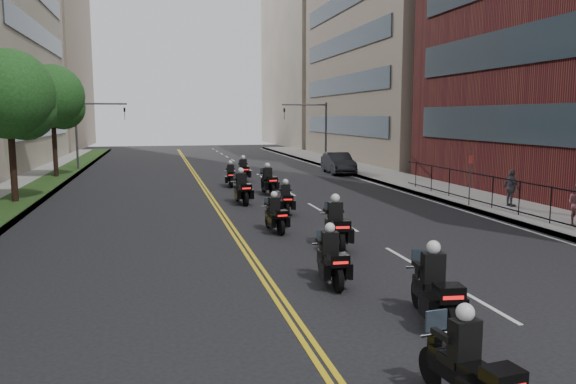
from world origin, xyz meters
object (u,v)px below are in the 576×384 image
at_px(motorcycle_7, 268,182).
at_px(parked_sedan, 338,163).
at_px(motorcycle_1, 435,291).
at_px(motorcycle_5, 286,200).
at_px(pedestrian_c, 511,188).
at_px(motorcycle_8, 231,176).
at_px(motorcycle_9, 244,171).
at_px(motorcycle_2, 331,260).
at_px(motorcycle_4, 275,216).
at_px(motorcycle_3, 336,227).
at_px(motorcycle_6, 242,190).
at_px(motorcycle_0, 469,371).

xyz_separation_m(motorcycle_7, parked_sedan, (7.54, 10.23, 0.10)).
bearing_deg(motorcycle_7, motorcycle_1, -95.84).
relative_size(motorcycle_5, pedestrian_c, 1.22).
bearing_deg(motorcycle_8, motorcycle_9, 69.49).
height_order(motorcycle_5, pedestrian_c, pedestrian_c).
distance_m(motorcycle_2, motorcycle_4, 6.93).
xyz_separation_m(motorcycle_3, pedestrian_c, (10.56, 5.67, 0.30)).
bearing_deg(motorcycle_5, parked_sedan, 71.40).
xyz_separation_m(motorcycle_3, motorcycle_7, (0.34, 13.37, -0.02)).
bearing_deg(motorcycle_4, motorcycle_3, -71.68).
bearing_deg(motorcycle_3, motorcycle_7, 94.62).
xyz_separation_m(motorcycle_3, motorcycle_4, (-1.42, 3.10, -0.11)).
relative_size(motorcycle_4, motorcycle_6, 0.86).
bearing_deg(motorcycle_6, motorcycle_3, -85.95).
bearing_deg(parked_sedan, motorcycle_1, -100.86).
bearing_deg(motorcycle_7, motorcycle_3, -96.10).
bearing_deg(motorcycle_7, pedestrian_c, -41.65).
bearing_deg(motorcycle_0, parked_sedan, 67.58).
xyz_separation_m(motorcycle_2, motorcycle_6, (-0.25, 14.14, 0.08)).
relative_size(motorcycle_2, pedestrian_c, 1.26).
bearing_deg(motorcycle_1, pedestrian_c, 56.89).
xyz_separation_m(motorcycle_4, parked_sedan, (9.30, 20.50, 0.19)).
distance_m(motorcycle_1, motorcycle_6, 17.42).
relative_size(motorcycle_3, motorcycle_6, 1.01).
height_order(motorcycle_0, motorcycle_3, motorcycle_3).
distance_m(motorcycle_3, motorcycle_4, 3.42).
height_order(motorcycle_3, motorcycle_4, motorcycle_3).
distance_m(motorcycle_3, motorcycle_5, 6.91).
relative_size(motorcycle_0, motorcycle_9, 0.94).
bearing_deg(motorcycle_4, motorcycle_8, 83.06).
distance_m(motorcycle_1, parked_sedan, 31.66).
height_order(motorcycle_1, motorcycle_3, motorcycle_3).
bearing_deg(motorcycle_8, motorcycle_1, -83.41).
xyz_separation_m(motorcycle_0, motorcycle_6, (-0.29, 20.81, 0.07)).
xyz_separation_m(motorcycle_1, motorcycle_4, (-1.34, 10.14, -0.09)).
bearing_deg(motorcycle_5, motorcycle_8, 103.22).
relative_size(motorcycle_4, motorcycle_9, 0.89).
distance_m(motorcycle_2, motorcycle_7, 17.29).
bearing_deg(motorcycle_1, motorcycle_2, 118.91).
height_order(motorcycle_4, motorcycle_5, motorcycle_5).
xyz_separation_m(motorcycle_2, motorcycle_5, (1.25, 10.74, -0.02)).
height_order(motorcycle_5, motorcycle_8, motorcycle_8).
relative_size(motorcycle_2, motorcycle_9, 0.93).
relative_size(motorcycle_2, parked_sedan, 0.45).
bearing_deg(motorcycle_3, motorcycle_4, 120.74).
height_order(motorcycle_1, motorcycle_4, motorcycle_1).
distance_m(motorcycle_1, motorcycle_7, 20.41).
xyz_separation_m(motorcycle_2, pedestrian_c, (11.95, 9.50, 0.39)).
bearing_deg(motorcycle_8, motorcycle_0, -86.34).
bearing_deg(motorcycle_0, motorcycle_6, 83.51).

